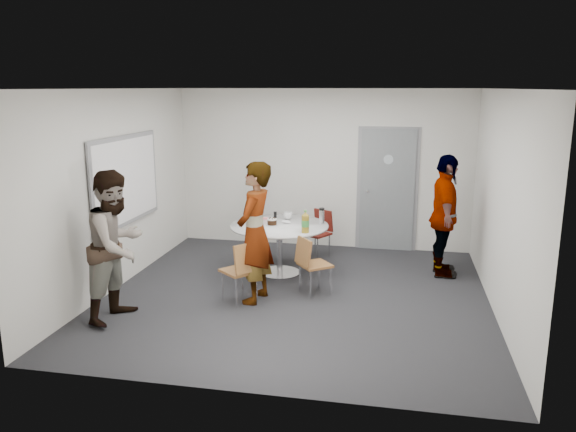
% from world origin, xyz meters
% --- Properties ---
extents(floor, '(5.00, 5.00, 0.00)m').
position_xyz_m(floor, '(0.00, 0.00, 0.00)').
color(floor, black).
rests_on(floor, ground).
extents(ceiling, '(5.00, 5.00, 0.00)m').
position_xyz_m(ceiling, '(0.00, 0.00, 2.70)').
color(ceiling, silver).
rests_on(ceiling, wall_back).
extents(wall_back, '(5.00, 0.00, 5.00)m').
position_xyz_m(wall_back, '(0.00, 2.50, 1.35)').
color(wall_back, silver).
rests_on(wall_back, floor).
extents(wall_left, '(0.00, 5.00, 5.00)m').
position_xyz_m(wall_left, '(-2.50, 0.00, 1.35)').
color(wall_left, silver).
rests_on(wall_left, floor).
extents(wall_right, '(0.00, 5.00, 5.00)m').
position_xyz_m(wall_right, '(2.50, 0.00, 1.35)').
color(wall_right, silver).
rests_on(wall_right, floor).
extents(wall_front, '(5.00, 0.00, 5.00)m').
position_xyz_m(wall_front, '(0.00, -2.50, 1.35)').
color(wall_front, silver).
rests_on(wall_front, floor).
extents(door, '(1.02, 0.17, 2.12)m').
position_xyz_m(door, '(1.10, 2.48, 1.03)').
color(door, slate).
rests_on(door, wall_back).
extents(whiteboard, '(0.04, 1.90, 1.25)m').
position_xyz_m(whiteboard, '(-2.46, 0.20, 1.45)').
color(whiteboard, gray).
rests_on(whiteboard, wall_left).
extents(table, '(1.44, 1.44, 1.07)m').
position_xyz_m(table, '(-0.38, 0.84, 0.65)').
color(table, silver).
rests_on(table, floor).
extents(chair_near_left, '(0.57, 0.56, 0.82)m').
position_xyz_m(chair_near_left, '(-0.62, -0.41, 0.50)').
color(chair_near_left, brown).
rests_on(chair_near_left, floor).
extents(chair_near_right, '(0.55, 0.54, 0.79)m').
position_xyz_m(chair_near_right, '(0.17, 0.08, 0.48)').
color(chair_near_right, brown).
rests_on(chair_near_right, floor).
extents(chair_far, '(0.52, 0.53, 0.78)m').
position_xyz_m(chair_far, '(0.05, 1.81, 0.47)').
color(chair_far, '#5E1912').
rests_on(chair_far, floor).
extents(person_main, '(0.52, 0.71, 1.82)m').
position_xyz_m(person_main, '(-0.49, -0.27, 0.91)').
color(person_main, '#A5C6EA').
rests_on(person_main, floor).
extents(person_left, '(0.83, 0.98, 1.80)m').
position_xyz_m(person_left, '(-1.95, -1.12, 0.90)').
color(person_left, white).
rests_on(person_left, floor).
extents(person_right, '(0.47, 1.06, 1.79)m').
position_xyz_m(person_right, '(1.95, 1.23, 0.90)').
color(person_right, black).
rests_on(person_right, floor).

